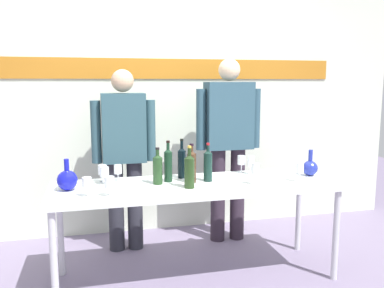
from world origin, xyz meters
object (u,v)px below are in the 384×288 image
(wine_bottle_5, at_px, (189,170))
(wine_glass_left_3, at_px, (104,172))
(display_table, at_px, (197,191))
(wine_bottle_1, at_px, (158,168))
(wine_glass_right_1, at_px, (300,169))
(wine_bottle_4, at_px, (182,162))
(presenter_left, at_px, (124,150))
(wine_glass_left_4, at_px, (102,170))
(decanter_blue_left, at_px, (67,180))
(decanter_blue_right, at_px, (310,167))
(wine_glass_left_2, at_px, (87,183))
(wine_bottle_3, at_px, (208,165))
(wine_glass_right_3, at_px, (255,169))
(wine_glass_left_1, at_px, (109,182))
(wine_bottle_2, at_px, (192,165))
(wine_glass_right_0, at_px, (242,160))
(wine_glass_right_2, at_px, (251,162))
(wine_glass_left_0, at_px, (118,170))
(presenter_right, at_px, (228,137))
(wine_bottle_0, at_px, (168,164))

(wine_bottle_5, xyz_separation_m, wine_glass_left_3, (-0.61, 0.25, -0.04))
(display_table, height_order, wine_bottle_1, wine_bottle_1)
(wine_glass_right_1, bearing_deg, wine_bottle_4, 157.95)
(display_table, bearing_deg, wine_bottle_4, 108.46)
(wine_bottle_1, bearing_deg, wine_bottle_4, 34.63)
(wine_glass_left_3, relative_size, wine_glass_right_1, 0.92)
(presenter_left, distance_m, wine_bottle_1, 0.67)
(wine_glass_left_4, height_order, wine_glass_right_1, wine_glass_right_1)
(decanter_blue_left, height_order, decanter_blue_right, decanter_blue_left)
(wine_glass_left_2, bearing_deg, presenter_left, 69.71)
(decanter_blue_right, bearing_deg, wine_bottle_3, 178.67)
(wine_bottle_4, height_order, wine_glass_left_4, wine_bottle_4)
(wine_glass_right_3, bearing_deg, wine_bottle_5, 177.93)
(wine_glass_left_2, bearing_deg, wine_glass_left_3, 67.81)
(decanter_blue_left, bearing_deg, wine_bottle_3, 1.11)
(decanter_blue_right, distance_m, wine_glass_left_1, 1.67)
(wine_bottle_3, xyz_separation_m, wine_glass_left_4, (-0.81, 0.17, -0.04))
(decanter_blue_left, relative_size, wine_bottle_5, 0.73)
(decanter_blue_left, distance_m, wine_glass_left_3, 0.29)
(wine_bottle_1, height_order, wine_bottle_2, wine_bottle_2)
(wine_bottle_1, bearing_deg, wine_glass_right_0, 15.80)
(wine_bottle_2, bearing_deg, wine_bottle_3, 4.44)
(decanter_blue_left, distance_m, decanter_blue_right, 1.94)
(wine_glass_right_1, distance_m, wine_glass_right_2, 0.44)
(display_table, bearing_deg, wine_glass_right_3, -17.27)
(wine_glass_left_0, height_order, wine_glass_left_1, wine_glass_left_1)
(presenter_right, relative_size, wine_glass_left_4, 12.91)
(wine_bottle_1, xyz_separation_m, wine_glass_right_1, (1.09, -0.20, -0.02))
(wine_glass_right_3, bearing_deg, wine_bottle_2, 158.97)
(presenter_right, xyz_separation_m, wine_bottle_3, (-0.39, -0.65, -0.12))
(presenter_left, bearing_deg, wine_glass_right_3, -42.12)
(wine_bottle_3, relative_size, wine_bottle_5, 0.96)
(decanter_blue_left, xyz_separation_m, wine_glass_left_4, (0.25, 0.19, 0.02))
(wine_bottle_1, distance_m, wine_bottle_2, 0.26)
(presenter_left, xyz_separation_m, wine_glass_right_3, (0.92, -0.83, -0.05))
(wine_glass_right_2, xyz_separation_m, wine_glass_right_3, (-0.10, -0.34, 0.01))
(presenter_right, xyz_separation_m, wine_glass_left_0, (-1.08, -0.47, -0.16))
(wine_glass_left_4, bearing_deg, decanter_blue_right, -6.45)
(wine_glass_left_0, bearing_deg, presenter_left, 79.25)
(decanter_blue_right, relative_size, wine_glass_right_2, 1.41)
(presenter_left, distance_m, wine_glass_left_3, 0.60)
(decanter_blue_left, xyz_separation_m, wine_glass_left_3, (0.27, 0.10, 0.02))
(decanter_blue_right, xyz_separation_m, wine_glass_right_2, (-0.46, 0.17, 0.04))
(wine_bottle_3, distance_m, wine_glass_left_3, 0.80)
(wine_bottle_3, relative_size, wine_glass_left_4, 2.24)
(presenter_left, bearing_deg, wine_glass_right_0, -23.87)
(wine_bottle_0, height_order, wine_bottle_5, wine_bottle_0)
(wine_glass_right_3, bearing_deg, wine_glass_right_2, 72.91)
(wine_bottle_4, xyz_separation_m, wine_glass_right_2, (0.60, -0.01, -0.03))
(display_table, distance_m, wine_glass_left_0, 0.65)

